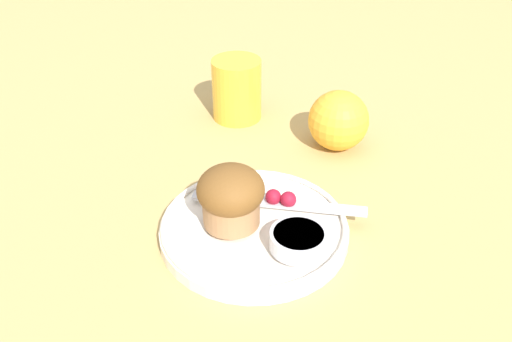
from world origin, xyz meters
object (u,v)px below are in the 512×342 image
(butter_knife, at_px, (279,203))
(juice_glass, at_px, (237,89))
(orange_fruit, at_px, (338,121))
(muffin, at_px, (231,196))

(butter_knife, relative_size, juice_glass, 2.20)
(orange_fruit, bearing_deg, butter_knife, -103.14)
(orange_fruit, relative_size, juice_glass, 0.90)
(muffin, xyz_separation_m, juice_glass, (-0.07, 0.26, -0.01))
(orange_fruit, bearing_deg, juice_glass, 163.39)
(orange_fruit, distance_m, juice_glass, 0.16)
(muffin, bearing_deg, butter_knife, 45.08)
(muffin, bearing_deg, juice_glass, 105.47)
(butter_knife, height_order, orange_fruit, orange_fruit)
(juice_glass, bearing_deg, butter_knife, -62.51)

